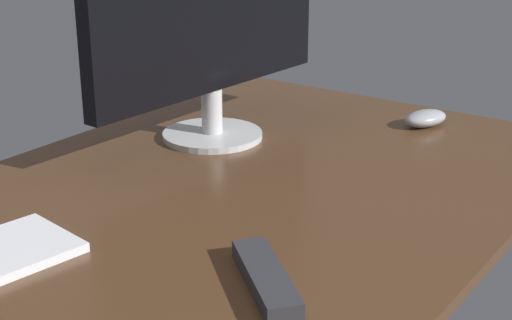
% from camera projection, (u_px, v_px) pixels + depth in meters
% --- Properties ---
extents(desk, '(1.40, 0.84, 0.02)m').
position_uv_depth(desk, '(204.00, 212.00, 1.19)').
color(desk, '#4C301C').
rests_on(desk, ground).
extents(monitor, '(0.58, 0.19, 0.45)m').
position_uv_depth(monitor, '(210.00, 5.00, 1.40)').
color(monitor, silver).
rests_on(monitor, desk).
extents(computer_mouse, '(0.11, 0.09, 0.03)m').
position_uv_depth(computer_mouse, '(425.00, 118.00, 1.56)').
color(computer_mouse, '#999EA5').
rests_on(computer_mouse, desk).
extents(tv_remote, '(0.15, 0.17, 0.02)m').
position_uv_depth(tv_remote, '(266.00, 278.00, 0.95)').
color(tv_remote, '#2D2D33').
rests_on(tv_remote, desk).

